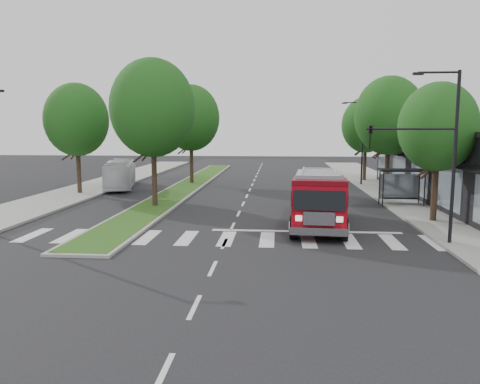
% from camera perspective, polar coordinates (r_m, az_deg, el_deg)
% --- Properties ---
extents(ground, '(140.00, 140.00, 0.00)m').
position_cam_1_polar(ground, '(26.17, -0.91, -4.22)').
color(ground, black).
rests_on(ground, ground).
extents(sidewalk_right, '(5.00, 80.00, 0.15)m').
position_cam_1_polar(sidewalk_right, '(37.25, 20.18, -1.02)').
color(sidewalk_right, gray).
rests_on(sidewalk_right, ground).
extents(sidewalk_left, '(5.00, 80.00, 0.15)m').
position_cam_1_polar(sidewalk_left, '(39.70, -20.74, -0.54)').
color(sidewalk_left, gray).
rests_on(sidewalk_left, ground).
extents(median, '(3.00, 50.00, 0.15)m').
position_cam_1_polar(median, '(44.62, -6.36, 0.76)').
color(median, gray).
rests_on(median, ground).
extents(storefront_row, '(8.00, 30.00, 5.00)m').
position_cam_1_polar(storefront_row, '(38.45, 26.83, 2.52)').
color(storefront_row, black).
rests_on(storefront_row, ground).
extents(bus_shelter, '(3.20, 1.60, 2.61)m').
position_cam_1_polar(bus_shelter, '(34.91, 19.08, 1.72)').
color(bus_shelter, black).
rests_on(bus_shelter, ground).
extents(tree_right_near, '(4.40, 4.40, 8.05)m').
position_cam_1_polar(tree_right_near, '(28.93, 22.99, 7.29)').
color(tree_right_near, black).
rests_on(tree_right_near, ground).
extents(tree_right_mid, '(5.60, 5.60, 9.72)m').
position_cam_1_polar(tree_right_mid, '(40.52, 17.71, 8.84)').
color(tree_right_mid, black).
rests_on(tree_right_mid, ground).
extents(tree_right_far, '(5.00, 5.00, 8.73)m').
position_cam_1_polar(tree_right_far, '(50.31, 15.11, 7.89)').
color(tree_right_far, black).
rests_on(tree_right_far, ground).
extents(tree_median_near, '(5.80, 5.80, 10.16)m').
position_cam_1_polar(tree_median_near, '(32.64, -10.60, 10.02)').
color(tree_median_near, black).
rests_on(tree_median_near, ground).
extents(tree_median_far, '(5.60, 5.60, 9.72)m').
position_cam_1_polar(tree_median_far, '(46.29, -6.00, 8.96)').
color(tree_median_far, black).
rests_on(tree_median_far, ground).
extents(tree_left_mid, '(5.20, 5.20, 9.16)m').
position_cam_1_polar(tree_left_mid, '(40.96, -19.30, 8.30)').
color(tree_left_mid, black).
rests_on(tree_left_mid, ground).
extents(streetlight_right_near, '(4.08, 0.22, 8.00)m').
position_cam_1_polar(streetlight_right_near, '(23.13, 22.69, 5.29)').
color(streetlight_right_near, black).
rests_on(streetlight_right_near, ground).
extents(streetlight_right_far, '(2.11, 0.20, 8.00)m').
position_cam_1_polar(streetlight_right_far, '(46.17, 14.53, 6.27)').
color(streetlight_right_far, black).
rests_on(streetlight_right_far, ground).
extents(fire_engine, '(3.44, 9.28, 3.15)m').
position_cam_1_polar(fire_engine, '(26.52, 9.57, -0.85)').
color(fire_engine, '#60050C').
rests_on(fire_engine, ground).
extents(city_bus, '(4.38, 9.55, 2.59)m').
position_cam_1_polar(city_bus, '(44.56, -14.36, 2.13)').
color(city_bus, silver).
rests_on(city_bus, ground).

